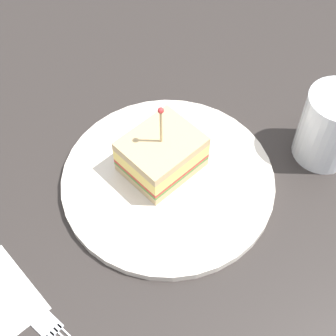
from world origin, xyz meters
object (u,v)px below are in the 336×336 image
object	(u,v)px
plate	(168,180)
sandwich_half_center	(159,155)
fork	(33,311)
drink_glass	(329,129)

from	to	relation	value
plate	sandwich_half_center	xyz separation A→B (cm)	(0.31, -1.84, 3.02)
plate	fork	bearing A→B (deg)	24.45
drink_glass	sandwich_half_center	bearing A→B (deg)	-15.52
drink_glass	plate	bearing A→B (deg)	-10.69
fork	drink_glass	bearing A→B (deg)	-172.57
sandwich_half_center	drink_glass	xyz separation A→B (cm)	(-20.00, 5.56, 0.91)
drink_glass	fork	xyz separation A→B (cm)	(39.06, 5.09, -4.28)
plate	sandwich_half_center	distance (cm)	3.55
fork	sandwich_half_center	bearing A→B (deg)	-150.82
sandwich_half_center	drink_glass	bearing A→B (deg)	164.48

